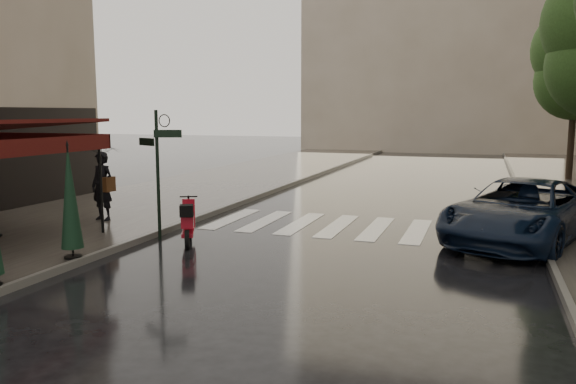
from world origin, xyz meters
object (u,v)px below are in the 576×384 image
Objects in this scene: scooter at (188,223)px; parasol_back at (70,197)px; parked_car at (522,211)px; pedestrian_with_umbrella at (101,158)px.

scooter is 0.63× the size of parasol_back.
scooter is 2.82m from parasol_back.
parked_car reaches higher than scooter.
scooter is 7.82m from parked_car.
pedestrian_with_umbrella is at bearing 132.23° from scooter.
parked_car is (10.67, 1.43, -1.08)m from pedestrian_with_umbrella.
parked_car is 2.30× the size of parasol_back.
parasol_back is (-8.65, -5.06, 0.63)m from parked_car.
parasol_back reaches higher than scooter.
pedestrian_with_umbrella is 1.10× the size of parasol_back.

